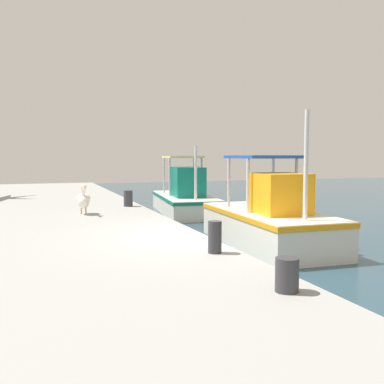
{
  "coord_description": "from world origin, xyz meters",
  "views": [
    {
      "loc": [
        7.91,
        -3.12,
        2.35
      ],
      "look_at": [
        -5.06,
        1.57,
        1.21
      ],
      "focal_mm": 40.59,
      "sensor_mm": 36.0,
      "label": 1
    }
  ],
  "objects_px": {
    "pelican": "(83,199)",
    "mooring_bollard_second": "(215,237)",
    "mooring_bollard_third": "(287,275)",
    "fishing_boat_nearest": "(185,198)",
    "mooring_bollard_nearest": "(128,198)",
    "fishing_boat_second": "(269,220)"
  },
  "relations": [
    {
      "from": "fishing_boat_nearest",
      "to": "mooring_bollard_nearest",
      "type": "distance_m",
      "value": 4.68
    },
    {
      "from": "fishing_boat_nearest",
      "to": "mooring_bollard_nearest",
      "type": "bearing_deg",
      "value": -41.21
    },
    {
      "from": "fishing_boat_nearest",
      "to": "mooring_bollard_third",
      "type": "relative_size",
      "value": 13.85
    },
    {
      "from": "mooring_bollard_nearest",
      "to": "mooring_bollard_third",
      "type": "height_order",
      "value": "mooring_bollard_nearest"
    },
    {
      "from": "fishing_boat_nearest",
      "to": "fishing_boat_second",
      "type": "distance_m",
      "value": 6.83
    },
    {
      "from": "fishing_boat_nearest",
      "to": "mooring_bollard_second",
      "type": "bearing_deg",
      "value": -16.48
    },
    {
      "from": "fishing_boat_second",
      "to": "mooring_bollard_nearest",
      "type": "height_order",
      "value": "fishing_boat_second"
    },
    {
      "from": "mooring_bollard_nearest",
      "to": "fishing_boat_nearest",
      "type": "bearing_deg",
      "value": 138.79
    },
    {
      "from": "pelican",
      "to": "mooring_bollard_second",
      "type": "distance_m",
      "value": 5.68
    },
    {
      "from": "pelican",
      "to": "mooring_bollard_third",
      "type": "relative_size",
      "value": 2.44
    },
    {
      "from": "mooring_bollard_second",
      "to": "mooring_bollard_third",
      "type": "distance_m",
      "value": 2.12
    },
    {
      "from": "mooring_bollard_third",
      "to": "fishing_boat_second",
      "type": "bearing_deg",
      "value": 151.74
    },
    {
      "from": "fishing_boat_second",
      "to": "pelican",
      "type": "height_order",
      "value": "fishing_boat_second"
    },
    {
      "from": "fishing_boat_nearest",
      "to": "mooring_bollard_third",
      "type": "height_order",
      "value": "fishing_boat_nearest"
    },
    {
      "from": "fishing_boat_second",
      "to": "mooring_bollard_third",
      "type": "xyz_separation_m",
      "value": [
        5.67,
        -3.05,
        0.33
      ]
    },
    {
      "from": "fishing_boat_second",
      "to": "mooring_bollard_nearest",
      "type": "distance_m",
      "value": 4.52
    },
    {
      "from": "pelican",
      "to": "mooring_bollard_second",
      "type": "relative_size",
      "value": 1.85
    },
    {
      "from": "fishing_boat_nearest",
      "to": "mooring_bollard_second",
      "type": "relative_size",
      "value": 10.53
    },
    {
      "from": "mooring_bollard_nearest",
      "to": "pelican",
      "type": "bearing_deg",
      "value": -46.84
    },
    {
      "from": "fishing_boat_second",
      "to": "mooring_bollard_second",
      "type": "xyz_separation_m",
      "value": [
        3.55,
        -3.05,
        0.39
      ]
    },
    {
      "from": "mooring_bollard_nearest",
      "to": "mooring_bollard_second",
      "type": "height_order",
      "value": "mooring_bollard_second"
    },
    {
      "from": "mooring_bollard_second",
      "to": "mooring_bollard_third",
      "type": "bearing_deg",
      "value": 0.0
    }
  ]
}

